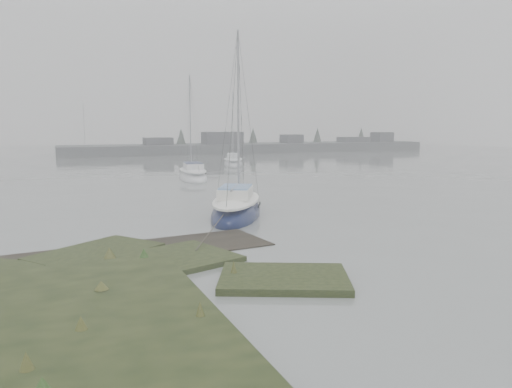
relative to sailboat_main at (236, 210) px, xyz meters
name	(u,v)px	position (x,y,z in m)	size (l,w,h in m)	color
ground	(117,177)	(-2.85, 20.57, -0.29)	(160.00, 160.00, 0.00)	slate
far_shoreline	(261,147)	(23.99, 52.46, 0.56)	(60.00, 8.00, 4.15)	#4C4F51
sailboat_main	(236,210)	(0.00, 0.00, 0.00)	(5.10, 6.93, 9.44)	#0B1336
sailboat_white	(193,176)	(2.50, 16.45, -0.02)	(2.81, 6.52, 8.92)	white
sailboat_far_b	(233,163)	(10.24, 28.10, -0.03)	(3.91, 6.38, 8.55)	#B4B8BE
sailboat_far_c	(89,154)	(-2.36, 53.64, -0.05)	(5.34, 5.20, 7.92)	#ADB2B7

